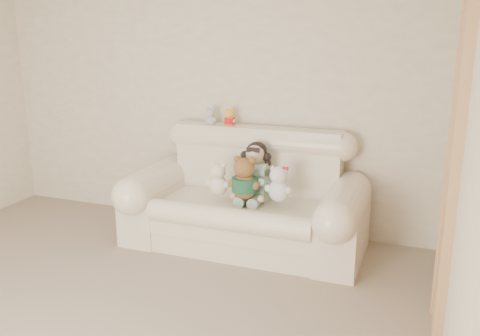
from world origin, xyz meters
name	(u,v)px	position (x,y,z in m)	size (l,w,h in m)	color
wall_back	(207,93)	(0.00, 2.50, 1.30)	(4.50, 4.50, 0.00)	beige
wall_right	(475,189)	(2.25, 0.00, 1.30)	(5.00, 5.00, 0.00)	beige
sofa	(244,191)	(0.57, 2.00, 0.52)	(2.10, 0.95, 1.03)	beige
door_panel	(453,165)	(2.22, 1.40, 1.05)	(0.06, 0.90, 2.10)	tan
seated_child	(255,171)	(0.65, 2.08, 0.69)	(0.32, 0.39, 0.53)	#35784C
brown_teddy	(245,174)	(0.63, 1.85, 0.72)	(0.28, 0.21, 0.43)	brown
white_cat	(279,180)	(0.92, 1.88, 0.68)	(0.24, 0.18, 0.37)	silver
cream_teddy	(218,176)	(0.38, 1.87, 0.67)	(0.22, 0.17, 0.34)	beige
yellow_mini_bear	(230,116)	(0.30, 2.35, 1.11)	(0.13, 0.10, 0.20)	#F7A934
grey_mini_plush	(211,115)	(0.11, 2.34, 1.11)	(0.13, 0.10, 0.20)	silver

